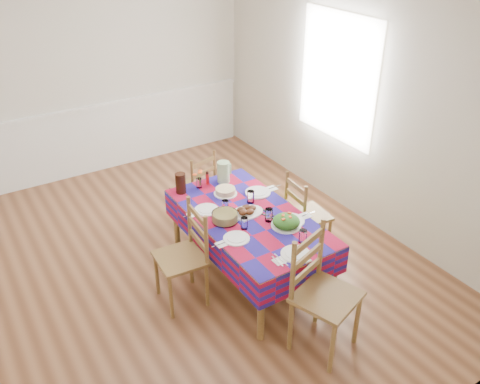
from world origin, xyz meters
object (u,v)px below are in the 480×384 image
chair_far (196,189)px  chair_left (185,257)px  tea_pitcher (181,183)px  meat_platter (247,211)px  chair_right (305,215)px  chair_near (322,294)px  dining_table (249,222)px  green_pitcher (223,172)px

chair_far → chair_left: size_ratio=0.93×
tea_pitcher → chair_far: size_ratio=0.23×
meat_platter → chair_far: 1.06m
tea_pitcher → chair_right: (1.01, -0.72, -0.33)m
chair_near → chair_left: chair_near is taller
chair_far → chair_right: (0.67, -1.07, 0.00)m
chair_near → chair_left: 1.25m
dining_table → chair_left: size_ratio=1.80×
green_pitcher → tea_pitcher: green_pitcher is taller
chair_near → chair_far: bearing=70.5°
green_pitcher → chair_near: bearing=-95.0°
chair_near → tea_pitcher: bearing=81.3°
green_pitcher → chair_far: bearing=108.7°
dining_table → tea_pitcher: bearing=114.8°
green_pitcher → chair_far: (-0.13, 0.38, -0.34)m
chair_far → chair_right: 1.26m
green_pitcher → chair_left: (-0.82, -0.70, -0.31)m
chair_left → dining_table: bearing=94.6°
chair_left → chair_right: chair_left is taller
dining_table → chair_far: chair_far is taller
chair_left → green_pitcher: bearing=134.9°
meat_platter → chair_far: bearing=89.5°
meat_platter → chair_near: chair_near is taller
meat_platter → chair_right: chair_right is taller
chair_near → chair_right: size_ratio=1.19×
meat_platter → chair_near: (-0.02, -1.11, -0.17)m
green_pitcher → tea_pitcher: (-0.47, 0.03, -0.01)m
chair_left → chair_right: bearing=94.6°
tea_pitcher → chair_far: 0.59m
dining_table → tea_pitcher: tea_pitcher is taller
chair_right → meat_platter: bearing=91.9°
green_pitcher → chair_near: size_ratio=0.21×
green_pitcher → chair_left: 1.12m
chair_near → chair_left: (-0.66, 1.06, -0.05)m
tea_pitcher → chair_left: 0.86m
meat_platter → chair_left: 0.72m
tea_pitcher → chair_left: bearing=-115.2°
chair_near → chair_far: size_ratio=1.19×
chair_far → tea_pitcher: bearing=28.7°
meat_platter → tea_pitcher: tea_pitcher is taller
dining_table → tea_pitcher: size_ratio=8.26×
tea_pitcher → chair_far: (0.35, 0.35, -0.33)m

